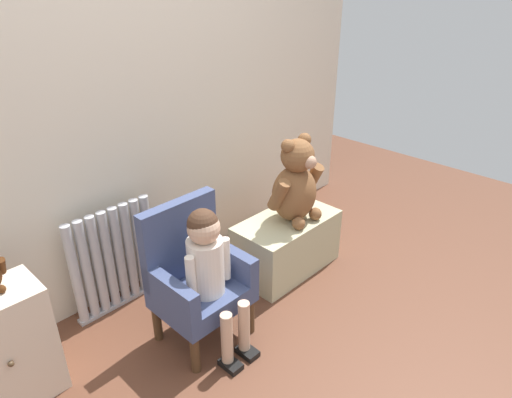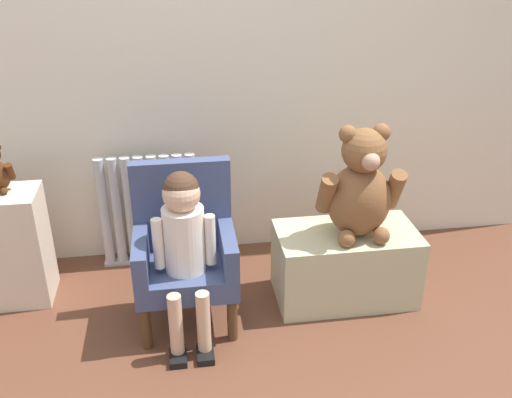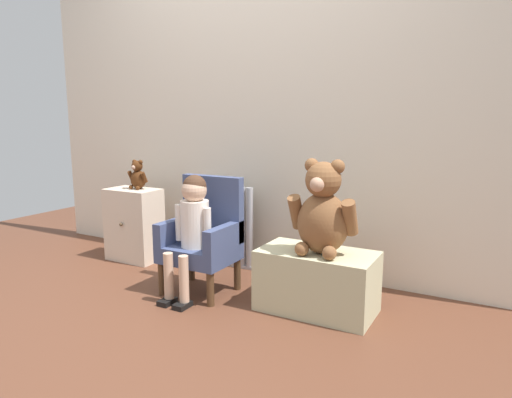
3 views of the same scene
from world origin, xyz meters
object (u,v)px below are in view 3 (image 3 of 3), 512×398
object	(u,v)px
small_dresser	(134,224)
small_teddy_bear	(138,176)
child_armchair	(204,236)
low_bench	(317,281)
radiator	(224,226)
large_teddy_bear	(323,213)
child_figure	(192,218)

from	to	relation	value
small_dresser	small_teddy_bear	world-z (taller)	small_teddy_bear
child_armchair	low_bench	xyz separation A→B (m)	(0.73, 0.04, -0.17)
radiator	large_teddy_bear	world-z (taller)	large_teddy_bear
radiator	low_bench	world-z (taller)	radiator
radiator	large_teddy_bear	bearing A→B (deg)	-26.45
child_figure	large_teddy_bear	distance (m)	0.78
radiator	small_teddy_bear	world-z (taller)	small_teddy_bear
large_teddy_bear	small_teddy_bear	xyz separation A→B (m)	(-1.55, 0.26, 0.07)
child_figure	small_teddy_bear	size ratio (longest dim) A/B	3.38
child_armchair	small_dresser	bearing A→B (deg)	162.79
radiator	child_armchair	xyz separation A→B (m)	(0.16, -0.48, 0.05)
child_armchair	small_teddy_bear	distance (m)	0.88
child_figure	large_teddy_bear	xyz separation A→B (m)	(0.77, 0.13, 0.09)
small_dresser	child_armchair	size ratio (longest dim) A/B	0.77
small_dresser	large_teddy_bear	bearing A→B (deg)	-8.53
child_armchair	child_figure	size ratio (longest dim) A/B	0.96
small_dresser	large_teddy_bear	distance (m)	1.63
radiator	small_dresser	bearing A→B (deg)	-161.19
child_figure	large_teddy_bear	bearing A→B (deg)	9.48
child_figure	low_bench	bearing A→B (deg)	11.72
radiator	low_bench	xyz separation A→B (m)	(0.90, -0.44, -0.12)
radiator	child_figure	bearing A→B (deg)	-74.48
child_figure	large_teddy_bear	size ratio (longest dim) A/B	1.44
small_dresser	large_teddy_bear	world-z (taller)	large_teddy_bear
child_armchair	small_teddy_bear	world-z (taller)	small_teddy_bear
low_bench	large_teddy_bear	bearing A→B (deg)	-35.85
child_figure	low_bench	distance (m)	0.81
radiator	child_armchair	bearing A→B (deg)	-71.11
radiator	small_teddy_bear	bearing A→B (deg)	-162.05
small_teddy_bear	radiator	bearing A→B (deg)	17.95
radiator	child_figure	xyz separation A→B (m)	(0.16, -0.59, 0.19)
radiator	child_armchair	distance (m)	0.51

